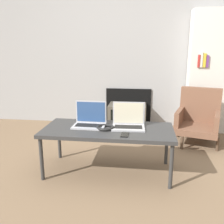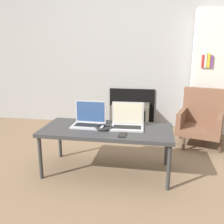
{
  "view_description": "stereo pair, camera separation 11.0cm",
  "coord_description": "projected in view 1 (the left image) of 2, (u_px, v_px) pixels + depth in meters",
  "views": [
    {
      "loc": [
        0.35,
        -2.1,
        1.25
      ],
      "look_at": [
        0.0,
        0.55,
        0.56
      ],
      "focal_mm": 40.0,
      "sensor_mm": 36.0,
      "label": 1
    },
    {
      "loc": [
        0.46,
        -2.09,
        1.25
      ],
      "look_at": [
        0.0,
        0.55,
        0.56
      ],
      "focal_mm": 40.0,
      "sensor_mm": 36.0,
      "label": 2
    }
  ],
  "objects": [
    {
      "name": "headphones",
      "position": [
        105.0,
        127.0,
        2.48
      ],
      "size": [
        0.18,
        0.18,
        0.03
      ],
      "color": "black",
      "rests_on": "table"
    },
    {
      "name": "tv",
      "position": [
        127.0,
        116.0,
        3.98
      ],
      "size": [
        0.58,
        0.42,
        0.39
      ],
      "color": "#4C473D",
      "rests_on": "ground_plane"
    },
    {
      "name": "bookshelf",
      "position": [
        214.0,
        73.0,
        3.7
      ],
      "size": [
        0.75,
        0.32,
        1.79
      ],
      "color": "silver",
      "rests_on": "ground_plane"
    },
    {
      "name": "laptop_right",
      "position": [
        128.0,
        122.0,
        2.52
      ],
      "size": [
        0.34,
        0.23,
        0.25
      ],
      "rotation": [
        0.0,
        0.0,
        0.05
      ],
      "color": "#B2B2B7",
      "rests_on": "table"
    },
    {
      "name": "wall_back",
      "position": [
        124.0,
        46.0,
        3.97
      ],
      "size": [
        7.0,
        0.08,
        2.6
      ],
      "color": "#999999",
      "rests_on": "ground_plane"
    },
    {
      "name": "laptop_left",
      "position": [
        90.0,
        120.0,
        2.57
      ],
      "size": [
        0.33,
        0.22,
        0.25
      ],
      "rotation": [
        0.0,
        0.0,
        -0.01
      ],
      "color": "#B2B2B7",
      "rests_on": "table"
    },
    {
      "name": "phone",
      "position": [
        125.0,
        135.0,
        2.3
      ],
      "size": [
        0.07,
        0.13,
        0.01
      ],
      "color": "black",
      "rests_on": "table"
    },
    {
      "name": "table",
      "position": [
        108.0,
        132.0,
        2.51
      ],
      "size": [
        1.3,
        0.59,
        0.47
      ],
      "color": "#333333",
      "rests_on": "ground_plane"
    },
    {
      "name": "ground_plane",
      "position": [
        104.0,
        183.0,
        2.38
      ],
      "size": [
        14.0,
        14.0,
        0.0
      ],
      "primitive_type": "plane",
      "color": "#7A6047"
    },
    {
      "name": "armchair",
      "position": [
        198.0,
        117.0,
        3.37
      ],
      "size": [
        0.67,
        0.69,
        0.73
      ],
      "rotation": [
        0.0,
        0.0,
        -0.29
      ],
      "color": "brown",
      "rests_on": "ground_plane"
    }
  ]
}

